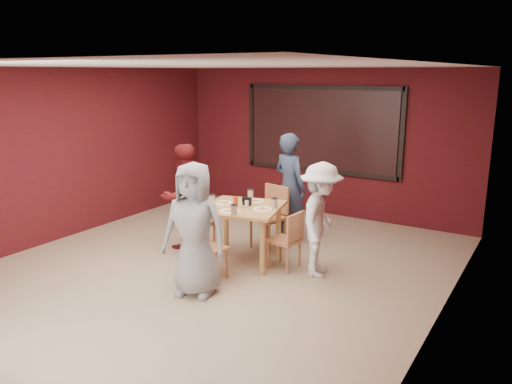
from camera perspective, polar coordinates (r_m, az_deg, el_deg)
The scene contains 11 objects.
floor at distance 7.16m, azimuth -4.75°, elevation -8.84°, with size 7.00×7.00×0.00m, color tan.
window_blinds at distance 9.67m, azimuth 7.38°, elevation 7.08°, with size 3.00×0.02×1.50m, color black.
dining_table at distance 7.22m, azimuth -1.51°, elevation -2.47°, with size 1.29×1.29×0.99m.
chair_front at distance 6.66m, azimuth -5.91°, elevation -6.11°, with size 0.49×0.49×0.86m.
chair_back at distance 7.92m, azimuth 1.77°, elevation -2.36°, with size 0.55×0.55×0.97m.
chair_left at distance 7.72m, azimuth -7.23°, elevation -2.95°, with size 0.57×0.57×0.96m.
chair_right at distance 7.01m, azimuth 3.71°, elevation -5.19°, with size 0.43×0.43×0.83m.
diner_front at distance 6.18m, azimuth -7.05°, elevation -4.27°, with size 0.82×0.53×1.68m, color gray.
diner_back at distance 8.16m, azimuth 3.89°, elevation 0.56°, with size 0.65×0.43×1.78m, color #2F3A53.
diner_left at distance 7.92m, azimuth -8.29°, elevation -0.47°, with size 0.80×0.62×1.65m, color maroon.
diner_right at distance 6.78m, azimuth 7.39°, elevation -3.18°, with size 1.01×0.58×1.57m, color white.
Camera 1 is at (3.98, -5.29, 2.72)m, focal length 35.00 mm.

